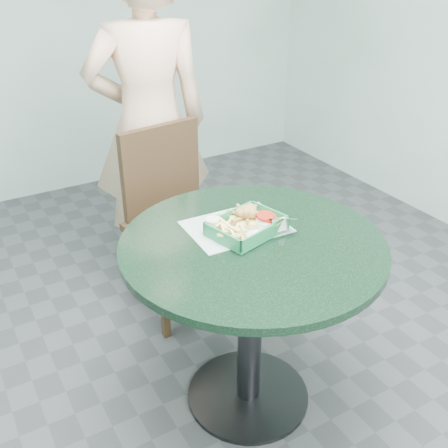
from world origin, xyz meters
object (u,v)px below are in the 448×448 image
dining_chair (172,208)px  sauce_ramekin (213,223)px  cafe_table (251,284)px  diner_person (148,99)px  food_basket (247,234)px  crab_sandwich (250,219)px

dining_chair → sauce_ramekin: size_ratio=17.59×
cafe_table → diner_person: diner_person is taller
dining_chair → food_basket: size_ratio=3.59×
cafe_table → food_basket: bearing=78.3°
food_basket → crab_sandwich: 0.06m
cafe_table → dining_chair: (0.05, 0.80, -0.05)m
food_basket → crab_sandwich: size_ratio=2.02×
food_basket → diner_person: bearing=85.9°
diner_person → cafe_table: bearing=97.9°
diner_person → food_basket: (-0.08, -1.06, -0.24)m
diner_person → food_basket: size_ratio=7.75×
food_basket → cafe_table: bearing=-101.7°
cafe_table → crab_sandwich: 0.25m
crab_sandwich → dining_chair: bearing=90.1°
cafe_table → diner_person: bearing=85.5°
diner_person → crab_sandwich: bearing=100.4°
dining_chair → sauce_ramekin: 0.72m
cafe_table → food_basket: (0.01, 0.06, 0.19)m
dining_chair → crab_sandwich: (0.00, -0.71, 0.27)m
diner_person → sauce_ramekin: diner_person is taller
food_basket → sauce_ramekin: (-0.09, 0.08, 0.03)m
cafe_table → food_basket: 0.20m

